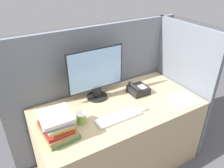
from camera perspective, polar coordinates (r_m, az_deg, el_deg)
cubicle_panel_rear at (r=2.41m, az=-3.65°, el=-1.51°), size 1.98×0.04×1.41m
cubicle_panel_right at (r=2.58m, az=17.20°, el=-0.62°), size 0.04×0.85×1.41m
desk at (r=2.30m, az=1.68°, el=-13.46°), size 1.58×0.79×0.75m
monitor at (r=2.08m, az=-4.18°, el=2.33°), size 0.57×0.21×0.52m
keyboard at (r=1.92m, az=1.76°, el=-8.70°), size 0.42×0.12×0.02m
mouse at (r=2.03m, az=8.50°, el=-6.49°), size 0.08×0.04×0.03m
coffee_cup at (r=1.87m, az=-8.02°, el=-8.81°), size 0.09×0.09×0.09m
book_stack at (r=1.75m, az=-14.13°, el=-10.39°), size 0.27×0.32×0.20m
desk_telephone at (r=2.26m, az=6.82°, el=-1.45°), size 0.19×0.18×0.11m
paper_pile at (r=2.26m, az=18.30°, el=-3.94°), size 0.25×0.26×0.01m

